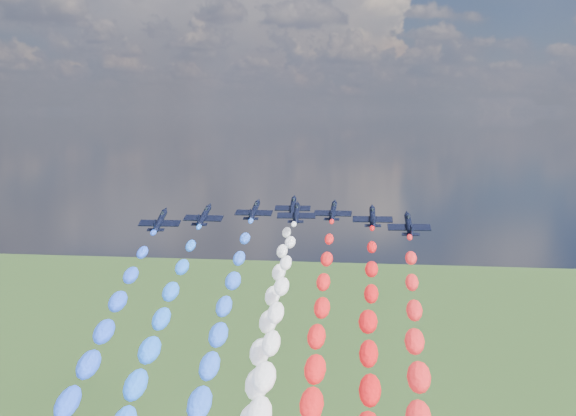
# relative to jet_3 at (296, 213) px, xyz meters

# --- Properties ---
(jet_0) EXTENTS (9.84, 13.05, 6.92)m
(jet_0) POSITION_rel_jet_3_xyz_m (-29.36, -15.76, 0.00)
(jet_0) COLOR black
(jet_1) EXTENTS (9.93, 13.11, 6.92)m
(jet_1) POSITION_rel_jet_3_xyz_m (-21.36, -6.91, 0.00)
(jet_1) COLOR black
(jet_2) EXTENTS (9.90, 13.09, 6.92)m
(jet_2) POSITION_rel_jet_3_xyz_m (-11.07, 3.54, 0.00)
(jet_2) COLOR black
(trail_2) EXTENTS (5.50, 103.48, 54.56)m
(trail_2) POSITION_rel_jet_3_xyz_m (-11.07, -50.42, -26.37)
(trail_2) COLOR blue
(jet_3) EXTENTS (10.13, 13.26, 6.92)m
(jet_3) POSITION_rel_jet_3_xyz_m (0.00, 0.00, 0.00)
(jet_3) COLOR black
(trail_3) EXTENTS (5.50, 103.48, 54.56)m
(trail_3) POSITION_rel_jet_3_xyz_m (0.00, -53.95, -26.37)
(trail_3) COLOR white
(jet_4) EXTENTS (9.78, 13.01, 6.92)m
(jet_4) POSITION_rel_jet_3_xyz_m (-2.49, 13.22, 0.00)
(jet_4) COLOR black
(trail_4) EXTENTS (5.50, 103.48, 54.56)m
(trail_4) POSITION_rel_jet_3_xyz_m (-2.49, -40.73, -26.37)
(trail_4) COLOR white
(jet_5) EXTENTS (9.65, 12.91, 6.92)m
(jet_5) POSITION_rel_jet_3_xyz_m (8.62, 5.06, 0.00)
(jet_5) COLOR black
(trail_5) EXTENTS (5.50, 103.48, 54.56)m
(trail_5) POSITION_rel_jet_3_xyz_m (8.62, -48.89, -26.37)
(trail_5) COLOR red
(jet_6) EXTENTS (9.74, 12.98, 6.92)m
(jet_6) POSITION_rel_jet_3_xyz_m (18.48, -3.75, 0.00)
(jet_6) COLOR black
(jet_7) EXTENTS (10.06, 13.21, 6.92)m
(jet_7) POSITION_rel_jet_3_xyz_m (26.50, -14.53, 0.00)
(jet_7) COLOR black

